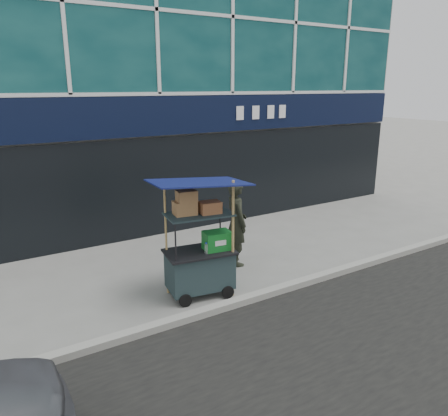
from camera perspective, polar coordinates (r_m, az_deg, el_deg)
ground at (r=7.97m, az=4.14°, el=-11.05°), size 80.00×80.00×0.00m
curb at (r=7.80m, az=5.03°, el=-11.21°), size 80.00×0.18×0.12m
vendor_cart at (r=7.63m, az=-3.09°, el=-6.13°), size 1.71×1.33×2.13m
vendor_man at (r=8.90m, az=1.63°, el=-1.94°), size 0.54×0.71×1.78m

